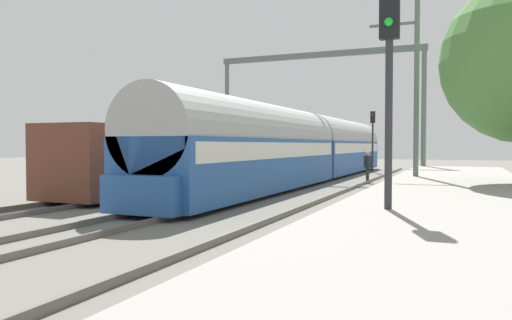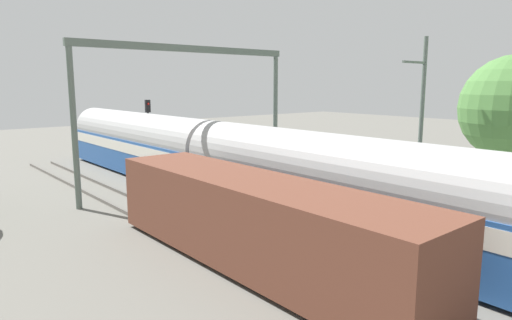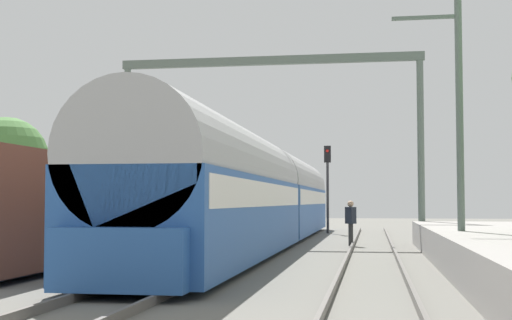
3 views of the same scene
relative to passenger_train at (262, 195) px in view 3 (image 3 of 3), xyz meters
name	(u,v)px [view 3 (image 3 of 3)]	position (x,y,z in m)	size (l,w,h in m)	color
ground	(157,286)	(0.00, -14.11, -1.97)	(120.00, 120.00, 0.00)	slate
track_west	(157,282)	(0.00, -14.11, -1.89)	(1.52, 60.00, 0.16)	#615C56
track_east	(372,286)	(4.26, -14.11, -1.89)	(1.52, 60.00, 0.16)	#615C56
passenger_train	(262,195)	(0.00, 0.00, 0.00)	(2.93, 32.85, 3.82)	#28569E
freight_car	(69,210)	(-4.26, -8.65, -0.50)	(2.80, 13.00, 2.70)	brown
person_crossing	(351,219)	(3.46, -0.14, -0.94)	(0.44, 0.46, 1.73)	#2B2B2B
railway_signal_far	(328,177)	(1.92, 10.82, 1.06)	(0.36, 0.30, 4.70)	#2D2D33
catenary_gantry	(269,108)	(0.00, 1.94, 3.69)	(12.93, 0.28, 7.86)	#59685E
catenary_pole_east_mid	(458,112)	(6.61, -7.91, 2.18)	(1.90, 0.20, 8.00)	#59685E
tree_west_background	(6,159)	(-12.82, 3.60, 1.71)	(4.01, 4.01, 5.70)	#4C3826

